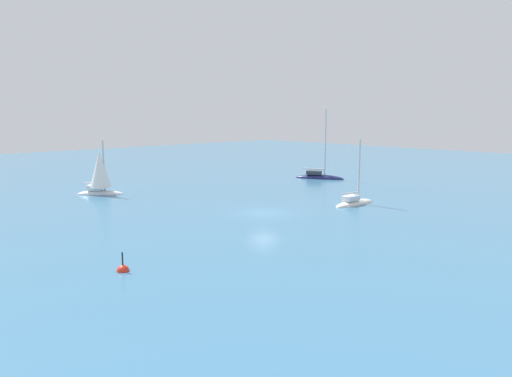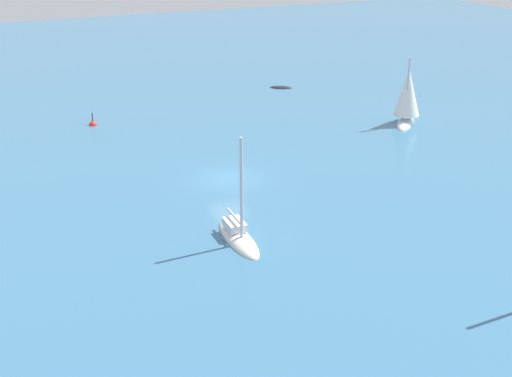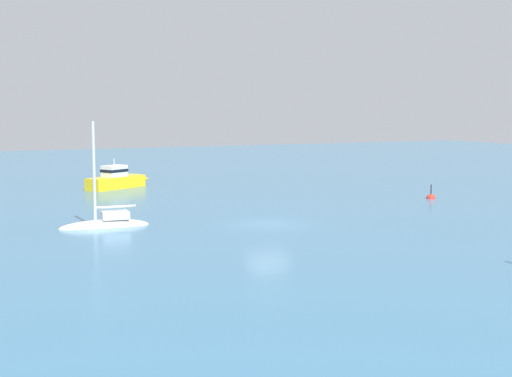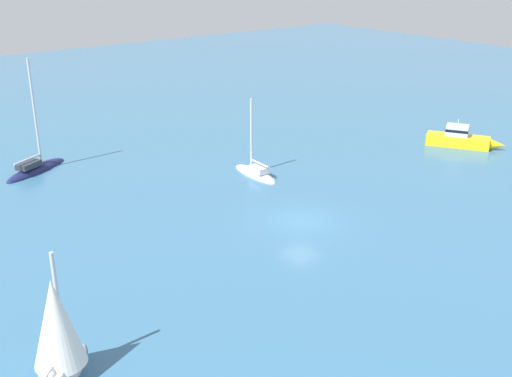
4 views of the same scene
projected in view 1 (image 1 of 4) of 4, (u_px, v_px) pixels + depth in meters
name	position (u px, v px, depth m)	size (l,w,h in m)	color
ground_plane	(264.00, 213.00, 41.37)	(160.00, 160.00, 0.00)	teal
ketch	(354.00, 203.00, 45.23)	(1.68, 5.26, 6.51)	silver
yacht	(319.00, 177.00, 62.81)	(6.32, 4.29, 9.58)	#191E4C
sloop	(100.00, 175.00, 50.44)	(4.20, 4.46, 6.17)	white
channel_buoy	(123.00, 271.00, 26.18)	(0.69, 0.69, 1.41)	red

